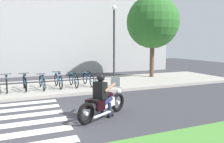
# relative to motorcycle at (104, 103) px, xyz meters

# --- Properties ---
(ground_plane) EXTENTS (48.00, 48.00, 0.00)m
(ground_plane) POSITION_rel_motorcycle_xyz_m (-1.87, 0.35, -0.47)
(ground_plane) COLOR #38383D
(sidewalk) EXTENTS (24.00, 4.40, 0.15)m
(sidewalk) POSITION_rel_motorcycle_xyz_m (-1.87, 5.44, -0.39)
(sidewalk) COLOR #A8A399
(sidewalk) RESTS_ON ground
(crosswalk_stripe_1) EXTENTS (2.80, 0.40, 0.01)m
(crosswalk_stripe_1) POSITION_rel_motorcycle_xyz_m (-2.53, -0.45, -0.46)
(crosswalk_stripe_1) COLOR white
(crosswalk_stripe_1) RESTS_ON ground
(crosswalk_stripe_2) EXTENTS (2.80, 0.40, 0.01)m
(crosswalk_stripe_2) POSITION_rel_motorcycle_xyz_m (-2.53, 0.35, -0.46)
(crosswalk_stripe_2) COLOR white
(crosswalk_stripe_2) RESTS_ON ground
(crosswalk_stripe_3) EXTENTS (2.80, 0.40, 0.01)m
(crosswalk_stripe_3) POSITION_rel_motorcycle_xyz_m (-2.53, 1.15, -0.46)
(crosswalk_stripe_3) COLOR white
(crosswalk_stripe_3) RESTS_ON ground
(crosswalk_stripe_4) EXTENTS (2.80, 0.40, 0.01)m
(crosswalk_stripe_4) POSITION_rel_motorcycle_xyz_m (-2.53, 1.95, -0.46)
(crosswalk_stripe_4) COLOR white
(crosswalk_stripe_4) RESTS_ON ground
(crosswalk_stripe_5) EXTENTS (2.80, 0.40, 0.01)m
(crosswalk_stripe_5) POSITION_rel_motorcycle_xyz_m (-2.53, 2.75, -0.46)
(crosswalk_stripe_5) COLOR white
(crosswalk_stripe_5) RESTS_ON ground
(motorcycle) EXTENTS (2.01, 1.23, 1.25)m
(motorcycle) POSITION_rel_motorcycle_xyz_m (0.00, 0.00, 0.00)
(motorcycle) COLOR black
(motorcycle) RESTS_ON ground
(rider) EXTENTS (0.77, 0.72, 1.45)m
(rider) POSITION_rel_motorcycle_xyz_m (-0.07, -0.04, 0.37)
(rider) COLOR black
(rider) RESTS_ON ground
(bicycle_0) EXTENTS (0.48, 1.63, 0.80)m
(bicycle_0) POSITION_rel_motorcycle_xyz_m (-3.11, 4.77, 0.05)
(bicycle_0) COLOR black
(bicycle_0) RESTS_ON sidewalk
(bicycle_1) EXTENTS (0.48, 1.62, 0.80)m
(bicycle_1) POSITION_rel_motorcycle_xyz_m (-2.32, 4.77, 0.05)
(bicycle_1) COLOR black
(bicycle_1) RESTS_ON sidewalk
(bicycle_2) EXTENTS (0.48, 1.69, 0.73)m
(bicycle_2) POSITION_rel_motorcycle_xyz_m (-1.52, 4.77, 0.02)
(bicycle_2) COLOR black
(bicycle_2) RESTS_ON sidewalk
(bicycle_3) EXTENTS (0.48, 1.67, 0.80)m
(bicycle_3) POSITION_rel_motorcycle_xyz_m (-0.73, 4.77, 0.05)
(bicycle_3) COLOR black
(bicycle_3) RESTS_ON sidewalk
(bicycle_4) EXTENTS (0.48, 1.59, 0.75)m
(bicycle_4) POSITION_rel_motorcycle_xyz_m (0.07, 4.77, 0.03)
(bicycle_4) COLOR black
(bicycle_4) RESTS_ON sidewalk
(bicycle_5) EXTENTS (0.48, 1.68, 0.75)m
(bicycle_5) POSITION_rel_motorcycle_xyz_m (0.87, 4.77, 0.03)
(bicycle_5) COLOR black
(bicycle_5) RESTS_ON sidewalk
(bike_rack) EXTENTS (4.58, 0.07, 0.49)m
(bike_rack) POSITION_rel_motorcycle_xyz_m (-1.12, 4.21, 0.11)
(bike_rack) COLOR #333338
(bike_rack) RESTS_ON sidewalk
(street_lamp) EXTENTS (0.28, 0.28, 4.66)m
(street_lamp) POSITION_rel_motorcycle_xyz_m (2.83, 5.84, 2.33)
(street_lamp) COLOR #2D2D33
(street_lamp) RESTS_ON ground
(tree_near_rack) EXTENTS (3.52, 3.52, 5.61)m
(tree_near_rack) POSITION_rel_motorcycle_xyz_m (5.81, 6.24, 3.37)
(tree_near_rack) COLOR brown
(tree_near_rack) RESTS_ON ground
(building_backdrop) EXTENTS (24.00, 1.20, 7.77)m
(building_backdrop) POSITION_rel_motorcycle_xyz_m (-1.87, 11.14, 3.42)
(building_backdrop) COLOR #ACACAC
(building_backdrop) RESTS_ON ground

